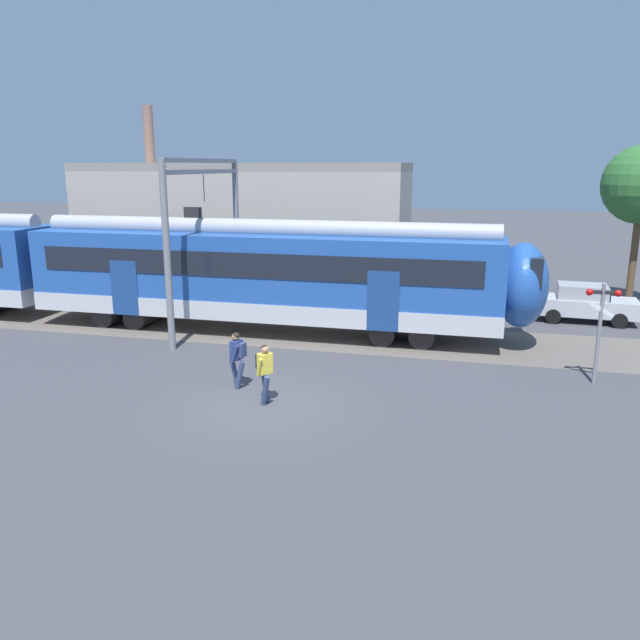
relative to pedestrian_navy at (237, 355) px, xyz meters
name	(u,v)px	position (x,y,z in m)	size (l,w,h in m)	color
ground_plane	(265,404)	(1.17, -1.06, -0.99)	(160.00, 160.00, 0.00)	#424247
track_bed	(21,315)	(-12.46, 6.27, -0.98)	(80.00, 4.40, 0.01)	#605951
pedestrian_navy	(237,355)	(0.00, 0.00, 0.00)	(0.62, 0.60, 1.67)	navy
pedestrian_yellow	(265,369)	(1.16, -0.98, 0.00)	(0.52, 0.67, 1.67)	navy
parked_car_silver	(584,303)	(10.95, 10.94, -0.21)	(4.09, 1.93, 1.54)	#B7BABF
catenary_gantry	(205,218)	(-3.66, 6.27, 3.32)	(0.24, 6.64, 6.53)	gray
crossing_signal	(601,318)	(10.09, 2.89, 1.02)	(0.96, 0.21, 3.00)	gray
background_building	(243,228)	(-5.04, 13.78, 2.22)	(16.41, 5.00, 9.20)	#B2A899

